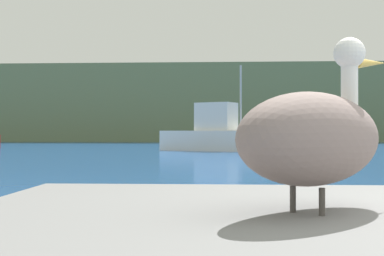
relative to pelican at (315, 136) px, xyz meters
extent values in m
cube|color=#6B7A51|center=(1.49, 65.49, 3.10)|extent=(140.00, 16.90, 8.59)
ellipsoid|color=gray|center=(-0.01, -0.01, -0.01)|extent=(1.04, 1.11, 0.46)
cylinder|color=white|center=(0.23, 0.27, 0.22)|extent=(0.09, 0.09, 0.34)
sphere|color=white|center=(0.23, 0.27, 0.44)|extent=(0.17, 0.17, 0.17)
cone|color=gold|center=(0.40, 0.48, 0.41)|extent=(0.29, 0.33, 0.09)
cylinder|color=#4C4742|center=(-0.11, 0.00, -0.31)|extent=(0.03, 0.03, 0.13)
cylinder|color=#4C4742|center=(0.02, -0.10, -0.31)|extent=(0.03, 0.03, 0.13)
cube|color=white|center=(-1.13, 31.45, -0.57)|extent=(6.62, 4.78, 1.23)
cube|color=silver|center=(-0.90, 31.33, 0.89)|extent=(2.69, 2.35, 1.70)
cylinder|color=#B2B2B2|center=(0.57, 30.58, 1.99)|extent=(0.12, 0.12, 3.89)
cylinder|color=#3F382D|center=(1.58, 30.06, 0.39)|extent=(0.10, 0.10, 0.70)
camera|label=1|loc=(-0.44, -2.77, 0.02)|focal=52.48mm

